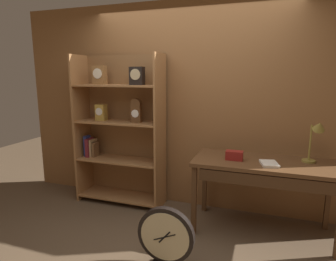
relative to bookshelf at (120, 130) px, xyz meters
name	(u,v)px	position (x,y,z in m)	size (l,w,h in m)	color
ground_plane	(154,258)	(0.90, -1.07, -0.98)	(10.00, 10.00, 0.00)	brown
back_wood_panel	(190,107)	(0.90, 0.22, 0.32)	(4.80, 0.05, 2.60)	brown
bookshelf	(120,130)	(0.00, 0.00, 0.00)	(1.17, 0.40, 1.96)	#9E6B3D
workbench	(264,170)	(1.84, -0.26, -0.27)	(1.48, 0.66, 0.80)	brown
desk_lamp	(316,135)	(2.32, -0.14, 0.12)	(0.19, 0.20, 0.47)	olive
toolbox_small	(234,155)	(1.52, -0.28, -0.13)	(0.18, 0.10, 0.10)	maroon
open_repair_manual	(269,164)	(1.88, -0.35, -0.17)	(0.16, 0.22, 0.03)	silver
round_clock_large	(166,237)	(1.04, -1.13, -0.70)	(0.52, 0.11, 0.56)	black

